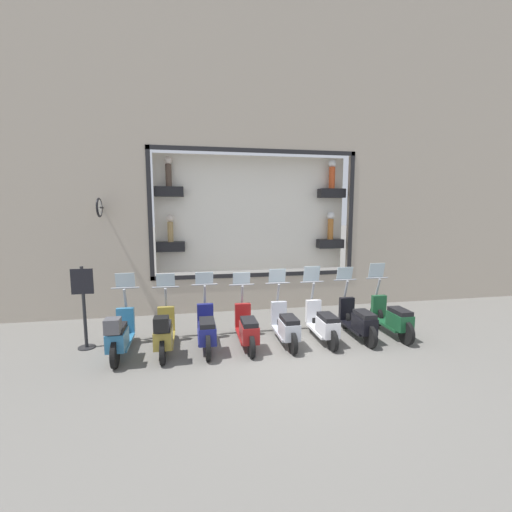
# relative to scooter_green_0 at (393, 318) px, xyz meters

# --- Properties ---
(ground_plane) EXTENTS (120.00, 120.00, 0.00)m
(ground_plane) POSITION_rel_scooter_green_0_xyz_m (-0.64, 2.82, -0.44)
(ground_plane) COLOR #66635E
(building_facade) EXTENTS (1.17, 36.00, 9.61)m
(building_facade) POSITION_rel_scooter_green_0_xyz_m (2.97, 2.82, 4.48)
(building_facade) COLOR #ADA08E
(building_facade) RESTS_ON ground_plane
(scooter_green_0) EXTENTS (1.81, 0.61, 1.66)m
(scooter_green_0) POSITION_rel_scooter_green_0_xyz_m (0.00, 0.00, 0.00)
(scooter_green_0) COLOR black
(scooter_green_0) RESTS_ON ground_plane
(scooter_black_1) EXTENTS (1.80, 0.60, 1.58)m
(scooter_black_1) POSITION_rel_scooter_green_0_xyz_m (-0.00, 0.89, -0.01)
(scooter_black_1) COLOR black
(scooter_black_1) RESTS_ON ground_plane
(scooter_white_2) EXTENTS (1.79, 0.60, 1.63)m
(scooter_white_2) POSITION_rel_scooter_green_0_xyz_m (-0.01, 1.77, -0.02)
(scooter_white_2) COLOR black
(scooter_white_2) RESTS_ON ground_plane
(scooter_silver_3) EXTENTS (1.79, 0.61, 1.59)m
(scooter_silver_3) POSITION_rel_scooter_green_0_xyz_m (-0.01, 2.66, -0.02)
(scooter_silver_3) COLOR black
(scooter_silver_3) RESTS_ON ground_plane
(scooter_red_4) EXTENTS (1.79, 0.60, 1.54)m
(scooter_red_4) POSITION_rel_scooter_green_0_xyz_m (-0.01, 3.55, -0.03)
(scooter_red_4) COLOR black
(scooter_red_4) RESTS_ON ground_plane
(scooter_navy_5) EXTENTS (1.81, 0.60, 1.57)m
(scooter_navy_5) POSITION_rel_scooter_green_0_xyz_m (-0.00, 4.43, -0.00)
(scooter_navy_5) COLOR black
(scooter_navy_5) RESTS_ON ground_plane
(scooter_olive_6) EXTENTS (1.80, 0.61, 1.57)m
(scooter_olive_6) POSITION_rel_scooter_green_0_xyz_m (-0.07, 5.32, 0.03)
(scooter_olive_6) COLOR black
(scooter_olive_6) RESTS_ON ground_plane
(scooter_teal_7) EXTENTS (1.81, 0.61, 1.61)m
(scooter_teal_7) POSITION_rel_scooter_green_0_xyz_m (-0.06, 6.21, 0.04)
(scooter_teal_7) COLOR black
(scooter_teal_7) RESTS_ON ground_plane
(shop_sign_post) EXTENTS (0.36, 0.45, 1.82)m
(shop_sign_post) POSITION_rel_scooter_green_0_xyz_m (0.57, 7.04, 0.55)
(shop_sign_post) COLOR #232326
(shop_sign_post) RESTS_ON ground_plane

